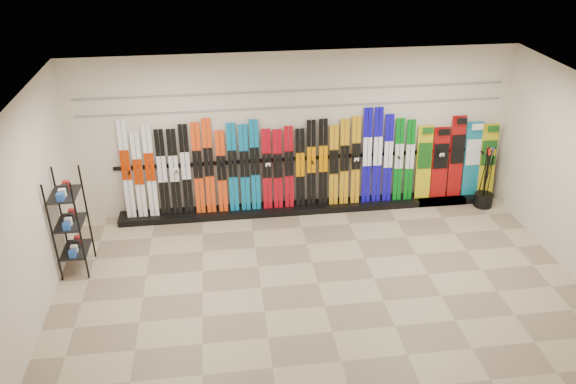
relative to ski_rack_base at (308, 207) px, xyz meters
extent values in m
plane|color=#85715C|center=(-0.22, -2.28, -0.06)|extent=(8.00, 8.00, 0.00)
plane|color=beige|center=(-0.22, 0.22, 1.44)|extent=(8.00, 0.00, 8.00)
plane|color=beige|center=(-4.22, -2.28, 1.44)|extent=(0.00, 5.00, 5.00)
plane|color=silver|center=(-0.22, -2.28, 2.94)|extent=(8.00, 8.00, 0.00)
cube|color=black|center=(0.00, 0.00, 0.00)|extent=(8.00, 0.40, 0.12)
cube|color=white|center=(-3.28, 0.06, 0.97)|extent=(0.17, 0.24, 1.82)
cube|color=white|center=(-3.07, 0.05, 0.84)|extent=(0.17, 0.21, 1.57)
cube|color=white|center=(-2.87, 0.06, 0.91)|extent=(0.17, 0.23, 1.71)
cube|color=black|center=(-2.66, 0.05, 0.87)|extent=(0.17, 0.22, 1.61)
cube|color=black|center=(-2.45, 0.05, 0.86)|extent=(0.17, 0.22, 1.61)
cube|color=black|center=(-2.24, 0.06, 0.90)|extent=(0.17, 0.23, 1.68)
cube|color=#E03F0E|center=(-2.02, 0.06, 0.91)|extent=(0.17, 0.23, 1.71)
cube|color=#E03F0E|center=(-1.83, 0.06, 0.94)|extent=(0.17, 0.24, 1.77)
cube|color=#E03F0E|center=(-1.61, 0.05, 0.83)|extent=(0.17, 0.21, 1.54)
cube|color=#08689C|center=(-1.40, 0.05, 0.89)|extent=(0.17, 0.23, 1.66)
cube|color=#08689C|center=(-1.19, 0.05, 0.87)|extent=(0.17, 0.22, 1.63)
cube|color=#08689C|center=(-0.99, 0.06, 0.91)|extent=(0.17, 0.23, 1.71)
cube|color=#A50614|center=(-0.78, 0.05, 0.82)|extent=(0.17, 0.21, 1.53)
cube|color=#A50614|center=(-0.58, 0.04, 0.81)|extent=(0.17, 0.21, 1.51)
cube|color=#A50614|center=(-0.37, 0.05, 0.84)|extent=(0.17, 0.21, 1.56)
cube|color=black|center=(-0.16, 0.04, 0.81)|extent=(0.17, 0.20, 1.50)
cube|color=black|center=(0.05, 0.05, 0.88)|extent=(0.17, 0.22, 1.65)
cube|color=black|center=(0.27, 0.05, 0.89)|extent=(0.17, 0.22, 1.66)
cube|color=#C78B12|center=(0.47, 0.05, 0.82)|extent=(0.17, 0.21, 1.53)
cube|color=#C78B12|center=(0.67, 0.05, 0.88)|extent=(0.17, 0.22, 1.64)
cube|color=#C78B12|center=(0.89, 0.06, 0.90)|extent=(0.17, 0.23, 1.68)
cube|color=#1008AC|center=(1.10, 0.06, 0.97)|extent=(0.17, 0.25, 1.82)
cube|color=#1008AC|center=(1.30, 0.06, 0.97)|extent=(0.17, 0.25, 1.83)
cube|color=#1008AC|center=(1.51, 0.06, 0.90)|extent=(0.17, 0.23, 1.69)
cube|color=#046913|center=(1.71, 0.05, 0.86)|extent=(0.17, 0.22, 1.60)
cube|color=#046913|center=(1.93, 0.05, 0.84)|extent=(0.17, 0.21, 1.57)
cube|color=gold|center=(2.23, 0.07, 0.77)|extent=(0.29, 0.22, 1.43)
cube|color=#990C0C|center=(2.54, 0.07, 0.75)|extent=(0.32, 0.22, 1.38)
cube|color=#990C0C|center=(2.87, 0.08, 0.85)|extent=(0.28, 0.24, 1.58)
cube|color=#14728C|center=(3.19, 0.07, 0.78)|extent=(0.32, 0.23, 1.45)
cube|color=gold|center=(3.51, 0.07, 0.76)|extent=(0.32, 0.22, 1.40)
cube|color=black|center=(-3.97, -1.38, 0.78)|extent=(0.40, 0.60, 1.68)
cylinder|color=black|center=(3.38, -0.28, 0.07)|extent=(0.35, 0.35, 0.25)
cylinder|color=black|center=(3.31, -0.28, 0.55)|extent=(0.07, 0.10, 1.18)
cylinder|color=black|center=(3.41, -0.31, 0.55)|extent=(0.03, 0.02, 1.18)
cylinder|color=black|center=(3.41, -0.21, 0.55)|extent=(0.14, 0.04, 1.18)
cylinder|color=black|center=(3.35, -0.25, 0.55)|extent=(0.07, 0.02, 1.18)
cylinder|color=black|center=(3.36, -0.28, 0.55)|extent=(0.07, 0.12, 1.18)
cylinder|color=black|center=(3.35, -0.27, 0.55)|extent=(0.07, 0.08, 1.18)
cylinder|color=black|center=(3.37, -0.22, 0.55)|extent=(0.15, 0.09, 1.17)
cylinder|color=black|center=(3.36, -0.24, 0.55)|extent=(0.03, 0.11, 1.18)
cylinder|color=black|center=(3.32, -0.19, 0.55)|extent=(0.08, 0.03, 1.18)
cube|color=gray|center=(-0.22, 0.20, 1.94)|extent=(7.60, 0.02, 0.03)
cube|color=gray|center=(-0.22, 0.20, 2.24)|extent=(7.60, 0.02, 0.03)
camera|label=1|loc=(-1.61, -9.18, 5.28)|focal=35.00mm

